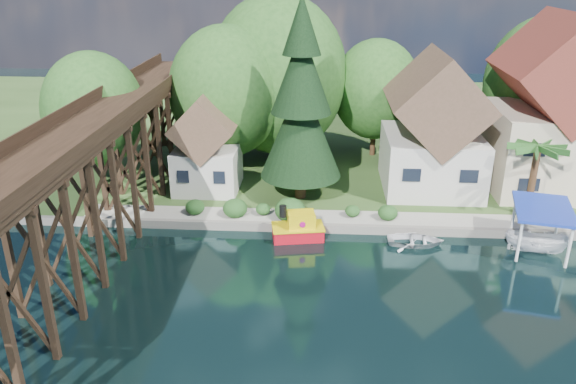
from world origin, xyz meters
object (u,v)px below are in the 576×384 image
at_px(house_center, 550,117).
at_px(boat_white_a, 416,239).
at_px(trestle_bridge, 99,170).
at_px(palm_tree, 538,150).
at_px(shed, 207,149).
at_px(tugboat, 299,228).
at_px(house_left, 434,132).
at_px(conifer, 301,105).
at_px(boat_canopy, 539,233).

distance_m(house_center, boat_white_a, 16.26).
distance_m(trestle_bridge, palm_tree, 29.83).
relative_size(trestle_bridge, shed, 5.63).
height_order(palm_tree, tugboat, palm_tree).
height_order(house_left, tugboat, house_left).
relative_size(house_center, tugboat, 3.66).
distance_m(trestle_bridge, conifer, 15.08).
distance_m(house_left, boat_canopy, 12.03).
bearing_deg(house_center, shed, -175.76).
bearing_deg(palm_tree, house_center, 64.39).
bearing_deg(boat_white_a, palm_tree, -61.92).
relative_size(trestle_bridge, boat_canopy, 7.79).
distance_m(house_center, tugboat, 22.24).
height_order(trestle_bridge, house_left, house_left).
height_order(house_left, house_center, house_center).
relative_size(house_left, shed, 1.40).
distance_m(trestle_bridge, shed, 10.69).
distance_m(palm_tree, tugboat, 17.66).
bearing_deg(house_center, palm_tree, -115.61).
bearing_deg(trestle_bridge, palm_tree, 10.96).
height_order(conifer, boat_canopy, conifer).
bearing_deg(boat_canopy, shed, 159.82).
relative_size(conifer, boat_canopy, 2.69).
height_order(trestle_bridge, boat_white_a, trestle_bridge).
bearing_deg(trestle_bridge, house_center, 19.49).
xyz_separation_m(shed, palm_tree, (24.29, -3.65, 1.63)).
xyz_separation_m(house_center, boat_canopy, (-3.63, -10.59, -5.03)).
relative_size(shed, palm_tree, 1.38).
relative_size(conifer, palm_tree, 2.68).
height_order(trestle_bridge, boat_canopy, trestle_bridge).
xyz_separation_m(trestle_bridge, tugboat, (12.71, 1.80, -4.58)).
distance_m(house_center, boat_canopy, 12.27).
bearing_deg(house_left, shed, -175.23).
bearing_deg(trestle_bridge, tugboat, 8.05).
xyz_separation_m(conifer, boat_white_a, (8.06, -6.55, -7.45)).
height_order(trestle_bridge, shed, trestle_bridge).
xyz_separation_m(conifer, tugboat, (0.14, -6.14, -7.08)).
xyz_separation_m(house_center, boat_white_a, (-11.37, -9.94, -6.02)).
distance_m(conifer, boat_white_a, 12.78).
bearing_deg(house_center, boat_canopy, -108.94).
xyz_separation_m(trestle_bridge, palm_tree, (29.29, 5.67, 0.11)).
distance_m(house_left, house_center, 9.10).
distance_m(house_left, palm_tree, 8.14).
bearing_deg(palm_tree, tugboat, -166.84).
bearing_deg(conifer, boat_white_a, -39.13).
height_order(house_left, boat_white_a, house_left).
xyz_separation_m(trestle_bridge, boat_canopy, (28.37, 0.74, -3.96)).
bearing_deg(boat_canopy, tugboat, 176.14).
relative_size(trestle_bridge, house_center, 3.18).
bearing_deg(house_left, conifer, -164.51).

